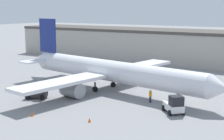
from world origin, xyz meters
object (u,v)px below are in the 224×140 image
at_px(ground_crew_worker, 150,96).
at_px(safety_cone_far, 89,120).
at_px(baggage_tug, 174,105).
at_px(belt_loader_truck, 38,91).
at_px(safety_cone_near, 32,114).
at_px(airplane, 107,71).

distance_m(ground_crew_worker, safety_cone_far, 11.94).
height_order(baggage_tug, belt_loader_truck, baggage_tug).
height_order(baggage_tug, safety_cone_far, baggage_tug).
distance_m(safety_cone_near, safety_cone_far, 7.67).
xyz_separation_m(airplane, safety_cone_far, (7.00, -14.79, -2.94)).
bearing_deg(ground_crew_worker, belt_loader_truck, 63.95).
height_order(airplane, ground_crew_worker, airplane).
bearing_deg(safety_cone_far, baggage_tug, 49.95).
xyz_separation_m(baggage_tug, safety_cone_far, (-7.24, -8.62, -0.84)).
height_order(airplane, safety_cone_far, airplane).
relative_size(ground_crew_worker, belt_loader_truck, 0.53).
relative_size(belt_loader_truck, safety_cone_far, 6.36).
bearing_deg(safety_cone_near, airplane, 88.60).
bearing_deg(airplane, safety_cone_near, -82.11).
height_order(ground_crew_worker, baggage_tug, baggage_tug).
distance_m(belt_loader_truck, safety_cone_near, 8.73).
xyz_separation_m(airplane, safety_cone_near, (-0.41, -16.79, -2.94)).
xyz_separation_m(baggage_tug, belt_loader_truck, (-20.12, -3.86, 0.02)).
xyz_separation_m(ground_crew_worker, baggage_tug, (4.87, -3.07, 0.13)).
relative_size(baggage_tug, belt_loader_truck, 1.03).
distance_m(belt_loader_truck, safety_cone_far, 13.75).
bearing_deg(baggage_tug, ground_crew_worker, -166.12).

